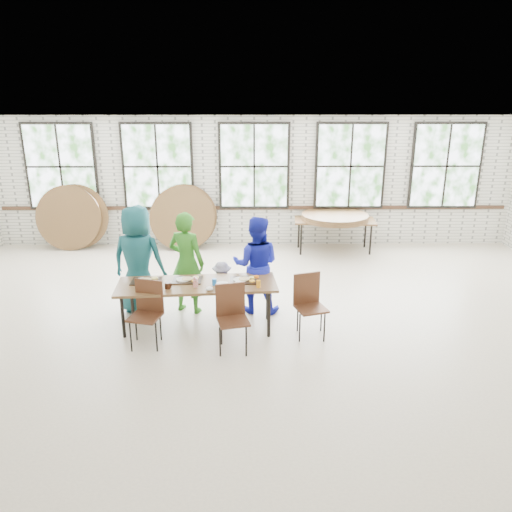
% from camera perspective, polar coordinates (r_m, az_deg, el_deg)
% --- Properties ---
extents(room, '(12.00, 12.00, 12.00)m').
position_cam_1_polar(room, '(11.57, -0.21, 10.00)').
color(room, beige).
rests_on(room, ground).
extents(dining_table, '(2.46, 0.99, 0.74)m').
position_cam_1_polar(dining_table, '(7.62, -6.75, -3.49)').
color(dining_table, brown).
rests_on(dining_table, ground).
extents(chair_near_left, '(0.51, 0.50, 0.95)m').
position_cam_1_polar(chair_near_left, '(7.34, -12.31, -5.77)').
color(chair_near_left, '#4D2B19').
rests_on(chair_near_left, ground).
extents(chair_near_right, '(0.50, 0.49, 0.95)m').
position_cam_1_polar(chair_near_right, '(7.06, -2.79, -6.35)').
color(chair_near_right, '#4D2B19').
rests_on(chair_near_right, ground).
extents(chair_spare, '(0.52, 0.51, 0.95)m').
position_cam_1_polar(chair_spare, '(7.48, 6.06, -4.97)').
color(chair_spare, '#4D2B19').
rests_on(chair_spare, ground).
extents(adult_teal, '(0.97, 0.73, 1.80)m').
position_cam_1_polar(adult_teal, '(8.31, -13.30, -0.43)').
color(adult_teal, '#1C586D').
rests_on(adult_teal, ground).
extents(adult_green, '(0.73, 0.61, 1.70)m').
position_cam_1_polar(adult_green, '(8.19, -7.93, -0.76)').
color(adult_green, '#307C21').
rests_on(adult_green, ground).
extents(toddler, '(0.57, 0.35, 0.86)m').
position_cam_1_polar(toddler, '(8.29, -3.90, -3.50)').
color(toddler, '#1E1542').
rests_on(toddler, ground).
extents(adult_blue, '(0.86, 0.71, 1.62)m').
position_cam_1_polar(adult_blue, '(8.14, 0.01, -1.01)').
color(adult_blue, '#1922B5').
rests_on(adult_blue, ground).
extents(storage_table, '(1.85, 0.88, 0.74)m').
position_cam_1_polar(storage_table, '(11.45, 8.97, 3.86)').
color(storage_table, brown).
rests_on(storage_table, ground).
extents(tabletop_clutter, '(1.97, 0.61, 0.11)m').
position_cam_1_polar(tabletop_clutter, '(7.55, -6.30, -3.07)').
color(tabletop_clutter, black).
rests_on(tabletop_clutter, dining_table).
extents(round_tops_stacked, '(1.50, 1.50, 0.13)m').
position_cam_1_polar(round_tops_stacked, '(11.43, 9.00, 4.44)').
color(round_tops_stacked, brown).
rests_on(round_tops_stacked, storage_table).
extents(round_tops_leaning, '(4.15, 0.47, 1.49)m').
position_cam_1_polar(round_tops_leaning, '(11.89, -14.42, 4.28)').
color(round_tops_leaning, brown).
rests_on(round_tops_leaning, ground).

